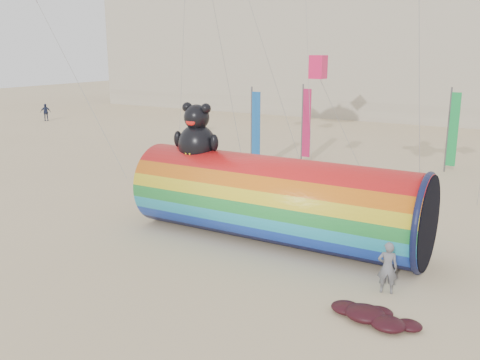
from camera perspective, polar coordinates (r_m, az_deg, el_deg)
The scene contains 6 objects.
ground at distance 20.93m, azimuth -3.29°, elevation -7.08°, with size 160.00×160.00×0.00m, color #CCB58C.
hotel_building at distance 66.31m, azimuth 10.62°, elevation 16.15°, with size 60.40×15.40×20.60m.
windsock_assembly at distance 21.01m, azimuth 3.75°, elevation -1.87°, with size 11.68×3.56×5.39m.
kite_handler at distance 17.48m, azimuth 15.45°, elevation -8.99°, with size 0.62×0.40×1.69m, color slate.
fabric_bundle at distance 15.94m, azimuth 13.93°, elevation -13.88°, with size 2.62×1.35×0.41m.
festival_banners at distance 34.25m, azimuth 10.23°, elevation 5.56°, with size 11.20×5.84×5.20m.
Camera 1 is at (10.91, -16.21, 7.51)m, focal length 40.00 mm.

